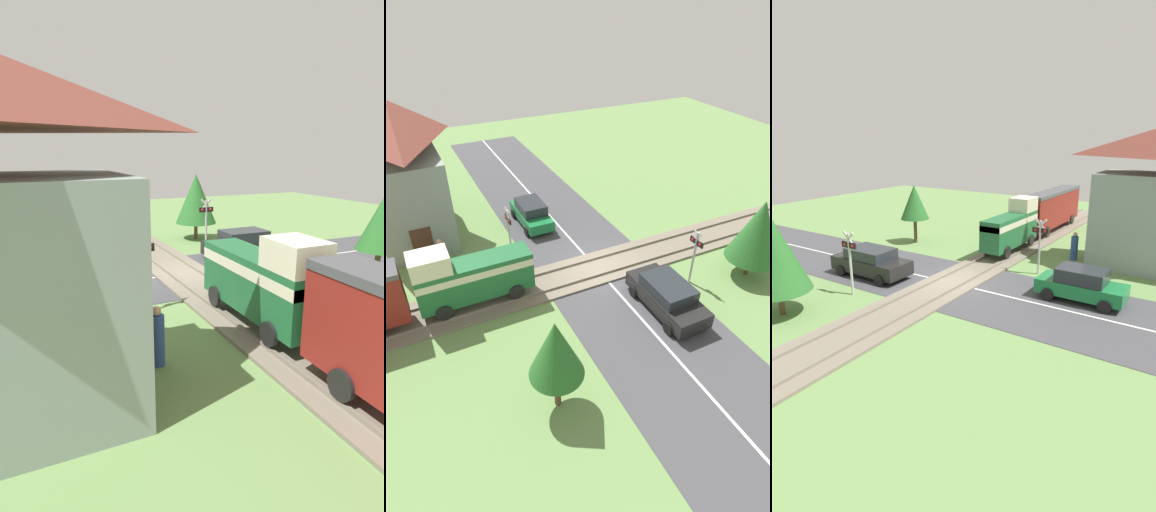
{
  "view_description": "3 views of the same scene",
  "coord_description": "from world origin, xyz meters",
  "views": [
    {
      "loc": [
        7.15,
        17.1,
        5.83
      ],
      "look_at": [
        0.0,
        1.15,
        1.2
      ],
      "focal_mm": 28.0,
      "sensor_mm": 36.0,
      "label": 1
    },
    {
      "loc": [
        -15.46,
        8.69,
        13.01
      ],
      "look_at": [
        0.0,
        1.15,
        1.2
      ],
      "focal_mm": 28.0,
      "sensor_mm": 36.0,
      "label": 2
    },
    {
      "loc": [
        11.14,
        -15.83,
        7.4
      ],
      "look_at": [
        0.0,
        1.15,
        1.2
      ],
      "focal_mm": 28.0,
      "sensor_mm": 36.0,
      "label": 3
    }
  ],
  "objects": [
    {
      "name": "track_bed",
      "position": [
        0.0,
        0.0,
        0.07
      ],
      "size": [
        2.8,
        48.0,
        0.24
      ],
      "color": "#756B5B",
      "rests_on": "ground_plane"
    },
    {
      "name": "train",
      "position": [
        0.0,
        11.08,
        1.87
      ],
      "size": [
        1.58,
        14.18,
        3.18
      ],
      "color": "#1E6033",
      "rests_on": "track_bed"
    },
    {
      "name": "tree_beyond_track",
      "position": [
        -3.94,
        -7.01,
        2.73
      ],
      "size": [
        2.7,
        2.7,
        4.36
      ],
      "color": "brown",
      "rests_on": "ground_plane"
    },
    {
      "name": "road_surface",
      "position": [
        0.0,
        0.0,
        0.01
      ],
      "size": [
        48.0,
        6.4,
        0.02
      ],
      "color": "#424247",
      "rests_on": "ground_plane"
    },
    {
      "name": "pedestrian_by_station",
      "position": [
        3.91,
        7.49,
        0.79
      ],
      "size": [
        0.43,
        0.43,
        1.74
      ],
      "color": "#2D4C8E",
      "rests_on": "ground_plane"
    },
    {
      "name": "car_far_side",
      "position": [
        6.25,
        1.44,
        0.81
      ],
      "size": [
        3.98,
        1.8,
        1.58
      ],
      "color": "#197038",
      "rests_on": "ground_plane"
    },
    {
      "name": "ground_plane",
      "position": [
        0.0,
        0.0,
        0.0
      ],
      "size": [
        60.0,
        60.0,
        0.0
      ],
      "primitive_type": "plane",
      "color": "#66894C"
    },
    {
      "name": "crossing_signal_west_approach",
      "position": [
        -3.14,
        -3.82,
        2.01
      ],
      "size": [
        0.9,
        0.18,
        3.13
      ],
      "color": "#B7B7B7",
      "rests_on": "ground_plane"
    },
    {
      "name": "crossing_signal_east_approach",
      "position": [
        3.14,
        3.82,
        2.01
      ],
      "size": [
        0.9,
        0.18,
        3.13
      ],
      "color": "#B7B7B7",
      "rests_on": "ground_plane"
    },
    {
      "name": "car_near_crossing",
      "position": [
        -4.29,
        -1.44,
        0.82
      ],
      "size": [
        4.42,
        2.0,
        1.58
      ],
      "color": "black",
      "rests_on": "ground_plane"
    },
    {
      "name": "tree_roadside_hedge",
      "position": [
        -6.86,
        5.32,
        2.89
      ],
      "size": [
        1.98,
        1.98,
        4.09
      ],
      "color": "brown",
      "rests_on": "ground_plane"
    }
  ]
}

